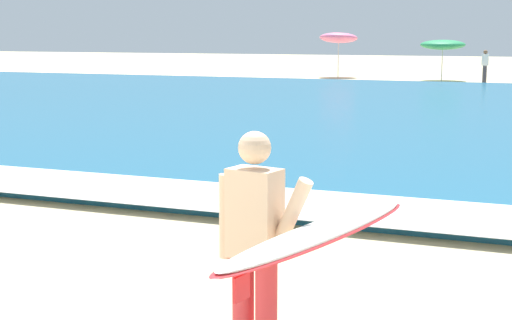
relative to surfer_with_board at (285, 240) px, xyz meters
name	(u,v)px	position (x,y,z in m)	size (l,w,h in m)	color
sea	(436,113)	(-1.95, 18.32, -0.96)	(120.00, 28.00, 0.14)	#1E6084
surf_foam	(273,201)	(-1.95, 4.92, -0.88)	(120.00, 1.78, 0.01)	white
surfer_with_board	(285,240)	(0.00, 0.00, 0.00)	(1.16, 2.40, 1.73)	red
beach_umbrella_0	(339,38)	(-10.16, 36.55, 1.09)	(2.05, 2.09, 2.48)	beige
beach_umbrella_1	(443,45)	(-4.45, 35.53, 0.76)	(2.23, 2.23, 2.05)	beige
beachgoer_near_row_left	(485,65)	(-2.22, 34.11, -0.18)	(0.32, 0.20, 1.58)	#383842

